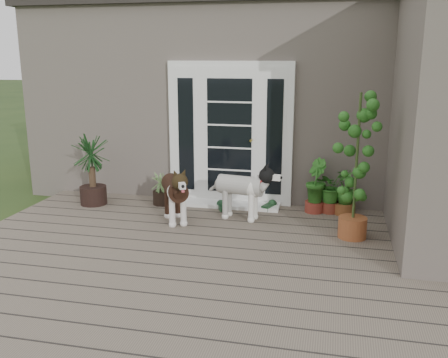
# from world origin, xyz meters

# --- Properties ---
(deck) EXTENTS (6.20, 4.60, 0.12)m
(deck) POSITION_xyz_m (0.00, 0.40, 0.06)
(deck) COLOR #6B5B4C
(deck) RESTS_ON ground
(house_main) EXTENTS (7.40, 4.00, 3.10)m
(house_main) POSITION_xyz_m (0.00, 4.65, 1.55)
(house_main) COLOR #665E54
(house_main) RESTS_ON ground
(roof_main) EXTENTS (7.60, 4.20, 0.20)m
(roof_main) POSITION_xyz_m (0.00, 4.65, 3.20)
(roof_main) COLOR #2D2826
(roof_main) RESTS_ON house_main
(door_unit) EXTENTS (1.90, 0.14, 2.15)m
(door_unit) POSITION_xyz_m (-0.20, 2.60, 1.19)
(door_unit) COLOR white
(door_unit) RESTS_ON deck
(door_step) EXTENTS (1.60, 0.40, 0.05)m
(door_step) POSITION_xyz_m (-0.20, 2.40, 0.14)
(door_step) COLOR white
(door_step) RESTS_ON deck
(brindle_dog) EXTENTS (0.73, 0.92, 0.71)m
(brindle_dog) POSITION_xyz_m (-0.73, 1.50, 0.47)
(brindle_dog) COLOR #351E13
(brindle_dog) RESTS_ON deck
(white_dog) EXTENTS (0.90, 0.50, 0.71)m
(white_dog) POSITION_xyz_m (0.12, 1.83, 0.47)
(white_dog) COLOR silver
(white_dog) RESTS_ON deck
(spider_plant) EXTENTS (0.60, 0.60, 0.55)m
(spider_plant) POSITION_xyz_m (-1.18, 2.26, 0.40)
(spider_plant) COLOR #7FA364
(spider_plant) RESTS_ON deck
(yucca) EXTENTS (1.00, 1.00, 1.10)m
(yucca) POSITION_xyz_m (-2.22, 2.03, 0.67)
(yucca) COLOR black
(yucca) RESTS_ON deck
(herb_a) EXTENTS (0.62, 0.62, 0.56)m
(herb_a) POSITION_xyz_m (1.33, 2.40, 0.40)
(herb_a) COLOR #265B1A
(herb_a) RESTS_ON deck
(herb_b) EXTENTS (0.46, 0.46, 0.57)m
(herb_b) POSITION_xyz_m (1.11, 2.37, 0.41)
(herb_b) COLOR #19591A
(herb_b) RESTS_ON deck
(herb_c) EXTENTS (0.35, 0.35, 0.50)m
(herb_c) POSITION_xyz_m (1.54, 2.37, 0.37)
(herb_c) COLOR #18551B
(herb_c) RESTS_ON deck
(sapling) EXTENTS (0.63, 0.63, 1.87)m
(sapling) POSITION_xyz_m (1.63, 1.41, 1.06)
(sapling) COLOR #1A5D20
(sapling) RESTS_ON deck
(clog_left) EXTENTS (0.27, 0.35, 0.10)m
(clog_left) POSITION_xyz_m (-0.23, 2.20, 0.17)
(clog_left) COLOR #14331C
(clog_left) RESTS_ON deck
(clog_right) EXTENTS (0.26, 0.37, 0.10)m
(clog_right) POSITION_xyz_m (0.45, 2.35, 0.17)
(clog_right) COLOR #143319
(clog_right) RESTS_ON deck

